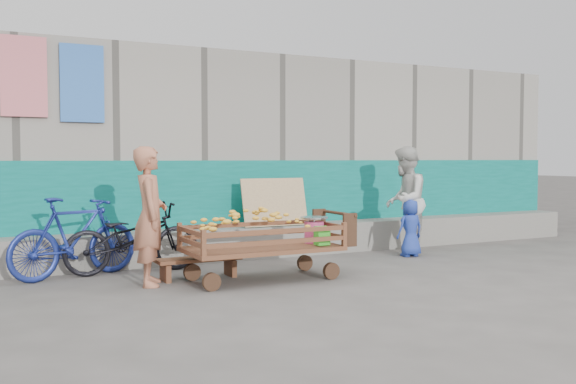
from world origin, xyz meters
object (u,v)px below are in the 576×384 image
woman (405,200)px  child (410,228)px  bicycle_dark (132,238)px  banana_cart (259,232)px  bicycle_blue (75,237)px  vendor_man (150,216)px  bench (199,263)px

woman → child: 0.48m
woman → bicycle_dark: woman is taller
banana_cart → child: bearing=14.1°
banana_cart → bicycle_blue: 2.23m
bicycle_blue → banana_cart: bearing=-138.4°
woman → child: woman is taller
banana_cart → vendor_man: vendor_man is taller
vendor_man → banana_cart: bearing=-88.5°
bench → vendor_man: size_ratio=0.65×
vendor_man → child: (3.93, 0.39, -0.37)m
child → bicycle_dark: bearing=-6.0°
vendor_man → child: 3.97m
child → bicycle_blue: (-4.63, 0.46, 0.07)m
banana_cart → bench: 0.83m
vendor_man → bicycle_dark: 0.92m
vendor_man → woman: 4.08m
bench → bicycle_blue: (-1.30, 0.72, 0.30)m
bench → woman: bearing=8.5°
child → bicycle_dark: bicycle_dark is taller
woman → bicycle_dark: 4.05m
banana_cart → bicycle_dark: size_ratio=1.17×
woman → bicycle_blue: size_ratio=0.99×
vendor_man → bicycle_dark: size_ratio=0.93×
child → bicycle_blue: size_ratio=0.51×
child → bicycle_blue: 4.65m
vendor_man → child: bearing=-69.3°
woman → bicycle_blue: woman is taller
banana_cart → bicycle_blue: size_ratio=1.21×
banana_cart → bench: size_ratio=1.94×
bicycle_dark → banana_cart: bearing=-132.7°
vendor_man → child: vendor_man is taller
banana_cart → woman: (2.81, 0.94, 0.24)m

